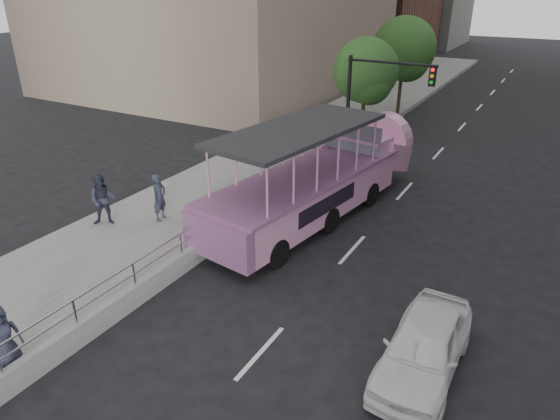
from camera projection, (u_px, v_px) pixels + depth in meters
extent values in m
plane|color=black|center=(267.00, 300.00, 14.44)|extent=(160.00, 160.00, 0.00)
cube|color=#A2A19C|center=(272.00, 162.00, 24.83)|extent=(5.50, 80.00, 0.30)
cube|color=#9E9E99|center=(220.00, 233.00, 17.22)|extent=(0.24, 30.00, 0.36)
cylinder|color=silver|center=(75.00, 312.00, 12.27)|extent=(0.07, 0.07, 0.70)
cylinder|color=silver|center=(134.00, 274.00, 13.85)|extent=(0.07, 0.07, 0.70)
cylinder|color=silver|center=(181.00, 244.00, 15.42)|extent=(0.07, 0.07, 0.70)
cylinder|color=silver|center=(219.00, 219.00, 16.99)|extent=(0.07, 0.07, 0.70)
cylinder|color=silver|center=(251.00, 199.00, 18.57)|extent=(0.07, 0.07, 0.70)
cylinder|color=silver|center=(278.00, 182.00, 20.14)|extent=(0.07, 0.07, 0.70)
cylinder|color=silver|center=(301.00, 167.00, 21.71)|extent=(0.07, 0.07, 0.70)
cylinder|color=silver|center=(321.00, 154.00, 23.29)|extent=(0.07, 0.07, 0.70)
cylinder|color=silver|center=(338.00, 143.00, 24.86)|extent=(0.07, 0.07, 0.70)
cylinder|color=silver|center=(219.00, 219.00, 16.99)|extent=(0.06, 22.00, 0.06)
cylinder|color=silver|center=(219.00, 210.00, 16.85)|extent=(0.06, 22.00, 0.06)
cylinder|color=black|center=(222.00, 232.00, 17.29)|extent=(0.52, 1.03, 0.98)
cylinder|color=black|center=(276.00, 253.00, 15.94)|extent=(0.52, 1.03, 0.98)
cylinder|color=black|center=(276.00, 203.00, 19.47)|extent=(0.52, 1.03, 0.98)
cylinder|color=black|center=(328.00, 220.00, 18.12)|extent=(0.52, 1.03, 0.98)
cylinder|color=black|center=(320.00, 181.00, 21.65)|extent=(0.52, 1.03, 0.98)
cylinder|color=black|center=(369.00, 194.00, 20.30)|extent=(0.52, 1.03, 0.98)
cube|color=pink|center=(305.00, 194.00, 18.69)|extent=(4.00, 9.25, 1.36)
cube|color=pink|center=(373.00, 152.00, 22.31)|extent=(2.98, 2.68, 1.70)
cylinder|color=pink|center=(384.00, 141.00, 22.83)|extent=(2.65, 1.13, 2.56)
cube|color=#864E7E|center=(218.00, 241.00, 15.38)|extent=(2.75, 0.77, 1.36)
cube|color=#864E7E|center=(306.00, 176.00, 18.37)|extent=(4.18, 9.59, 0.13)
cube|color=#242427|center=(299.00, 130.00, 17.29)|extent=(3.91, 7.55, 0.15)
cube|color=#8791A0|center=(353.00, 138.00, 20.46)|extent=(2.51, 0.58, 1.14)
cube|color=pink|center=(358.00, 142.00, 20.95)|extent=(2.53, 1.43, 0.55)
imported|color=white|center=(424.00, 347.00, 11.56)|extent=(1.67, 4.13, 1.41)
imported|color=#2B2F40|center=(159.00, 197.00, 18.24)|extent=(0.48, 0.68, 1.78)
imported|color=#2B2F40|center=(103.00, 200.00, 17.88)|extent=(1.18, 1.13, 1.91)
imported|color=#2B2F40|center=(3.00, 337.00, 11.31)|extent=(0.78, 0.90, 1.56)
cylinder|color=black|center=(314.00, 162.00, 21.65)|extent=(0.08, 0.08, 2.42)
cube|color=navy|center=(315.00, 140.00, 21.22)|extent=(0.27, 0.55, 0.87)
cube|color=white|center=(315.00, 140.00, 21.21)|extent=(0.17, 0.36, 0.53)
cylinder|color=black|center=(348.00, 110.00, 24.48)|extent=(0.18, 0.18, 5.20)
cylinder|color=black|center=(392.00, 63.00, 22.57)|extent=(4.20, 0.12, 0.12)
cube|color=black|center=(433.00, 76.00, 21.90)|extent=(0.28, 0.22, 0.85)
sphere|color=red|center=(433.00, 70.00, 21.68)|extent=(0.16, 0.16, 0.16)
cylinder|color=#3C2B1B|center=(363.00, 115.00, 27.91)|extent=(0.22, 0.22, 3.08)
sphere|color=#305522|center=(366.00, 70.00, 26.89)|extent=(3.52, 3.52, 3.52)
sphere|color=#305522|center=(370.00, 82.00, 26.71)|extent=(2.42, 2.42, 2.42)
cylinder|color=#3C2B1B|center=(399.00, 92.00, 32.46)|extent=(0.22, 0.22, 3.47)
sphere|color=#305522|center=(404.00, 49.00, 31.31)|extent=(3.97, 3.97, 3.97)
sphere|color=#305522|center=(408.00, 60.00, 31.15)|extent=(2.73, 2.73, 2.73)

